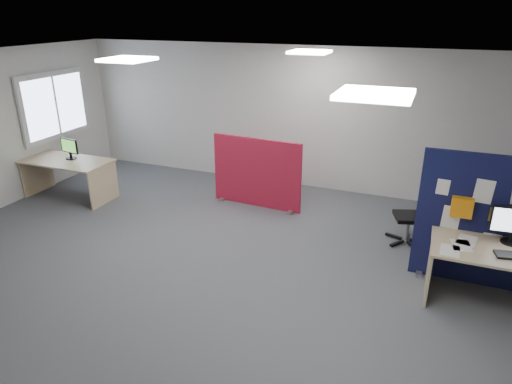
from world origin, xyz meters
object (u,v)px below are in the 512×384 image
(second_desk, at_px, (69,169))
(monitor_second, at_px, (69,148))
(office_chair, at_px, (417,210))
(navy_divider, at_px, (505,225))
(red_divider, at_px, (257,173))

(second_desk, xyz_separation_m, monitor_second, (0.02, 0.06, 0.39))
(second_desk, xyz_separation_m, office_chair, (6.11, 0.44, -0.01))
(monitor_second, bearing_deg, navy_divider, 6.02)
(red_divider, bearing_deg, navy_divider, -15.20)
(navy_divider, relative_size, red_divider, 1.27)
(second_desk, bearing_deg, navy_divider, -3.36)
(navy_divider, xyz_separation_m, red_divider, (-3.76, 1.29, -0.26))
(second_desk, distance_m, office_chair, 6.12)
(navy_divider, height_order, red_divider, navy_divider)
(second_desk, height_order, office_chair, office_chair)
(red_divider, height_order, monitor_second, red_divider)
(office_chair, bearing_deg, monitor_second, 165.79)
(red_divider, bearing_deg, second_desk, -161.76)
(red_divider, xyz_separation_m, monitor_second, (-3.37, -0.81, 0.33))
(monitor_second, relative_size, office_chair, 0.44)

